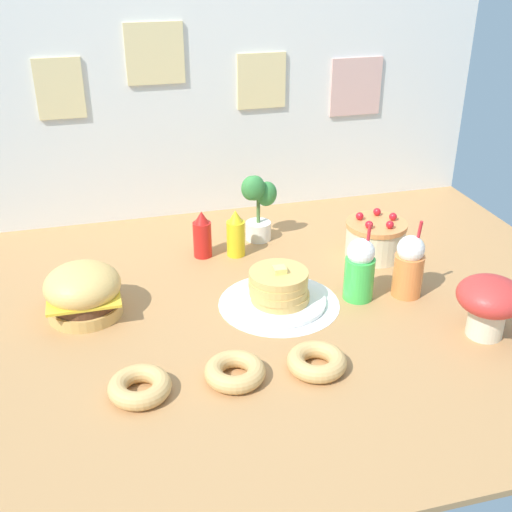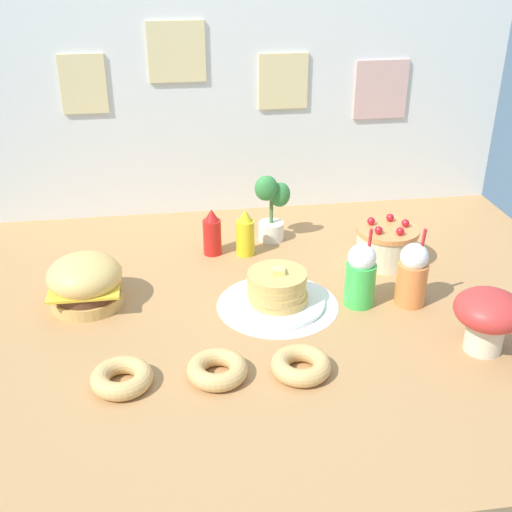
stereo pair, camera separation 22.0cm
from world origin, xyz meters
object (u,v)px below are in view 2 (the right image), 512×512
at_px(pancake_stack, 277,291).
at_px(orange_float_cup, 412,274).
at_px(donut_chocolate, 217,369).
at_px(potted_plant, 271,205).
at_px(layer_cake, 386,244).
at_px(donut_vanilla, 301,365).
at_px(cream_soda_cup, 361,275).
at_px(ketchup_bottle, 212,233).
at_px(mushroom_stool, 488,315).
at_px(mustard_bottle, 245,234).
at_px(donut_pink_glaze, 122,377).
at_px(burger, 85,282).

relative_size(pancake_stack, orange_float_cup, 1.13).
height_order(pancake_stack, donut_chocolate, pancake_stack).
bearing_deg(donut_chocolate, potted_plant, 70.98).
xyz_separation_m(layer_cake, donut_vanilla, (-0.48, -0.65, -0.05)).
height_order(orange_float_cup, donut_chocolate, orange_float_cup).
bearing_deg(cream_soda_cup, donut_chocolate, -147.17).
relative_size(cream_soda_cup, donut_chocolate, 1.61).
distance_m(ketchup_bottle, cream_soda_cup, 0.66).
xyz_separation_m(orange_float_cup, donut_vanilla, (-0.46, -0.33, -0.08)).
distance_m(pancake_stack, layer_cake, 0.54).
height_order(donut_chocolate, mushroom_stool, mushroom_stool).
height_order(ketchup_bottle, potted_plant, potted_plant).
height_order(donut_chocolate, potted_plant, potted_plant).
relative_size(pancake_stack, donut_chocolate, 1.83).
bearing_deg(cream_soda_cup, orange_float_cup, -7.20).
relative_size(mustard_bottle, donut_pink_glaze, 1.08).
bearing_deg(donut_vanilla, donut_chocolate, 176.34).
height_order(pancake_stack, donut_vanilla, pancake_stack).
distance_m(donut_chocolate, mushroom_stool, 0.83).
xyz_separation_m(burger, ketchup_bottle, (0.47, 0.33, 0.00)).
xyz_separation_m(ketchup_bottle, orange_float_cup, (0.65, -0.48, 0.02)).
bearing_deg(layer_cake, mushroom_stool, -79.93).
relative_size(layer_cake, orange_float_cup, 0.83).
xyz_separation_m(burger, cream_soda_cup, (0.94, -0.14, 0.03)).
relative_size(layer_cake, donut_chocolate, 1.34).
distance_m(orange_float_cup, donut_pink_glaze, 1.03).
bearing_deg(orange_float_cup, layer_cake, 86.86).
bearing_deg(mustard_bottle, donut_vanilla, -85.73).
distance_m(ketchup_bottle, donut_vanilla, 0.84).
relative_size(burger, donut_vanilla, 1.43).
distance_m(mustard_bottle, cream_soda_cup, 0.55).
relative_size(mustard_bottle, cream_soda_cup, 0.67).
distance_m(donut_pink_glaze, donut_vanilla, 0.52).
bearing_deg(mustard_bottle, layer_cake, -15.30).
xyz_separation_m(ketchup_bottle, donut_vanilla, (0.19, -0.82, -0.06)).
height_order(burger, donut_pink_glaze, burger).
bearing_deg(donut_pink_glaze, cream_soda_cup, 22.93).
height_order(burger, potted_plant, potted_plant).
bearing_deg(potted_plant, burger, -149.75).
bearing_deg(mushroom_stool, potted_plant, 120.73).
bearing_deg(donut_vanilla, mustard_bottle, 94.27).
height_order(orange_float_cup, donut_pink_glaze, orange_float_cup).
xyz_separation_m(pancake_stack, mushroom_stool, (0.59, -0.35, 0.07)).
relative_size(ketchup_bottle, orange_float_cup, 0.67).
bearing_deg(ketchup_bottle, mustard_bottle, -10.92).
bearing_deg(pancake_stack, mushroom_stool, -30.90).
bearing_deg(donut_pink_glaze, burger, 105.95).
bearing_deg(burger, orange_float_cup, -8.11).
bearing_deg(potted_plant, donut_vanilla, -93.96).
height_order(mustard_bottle, donut_vanilla, mustard_bottle).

